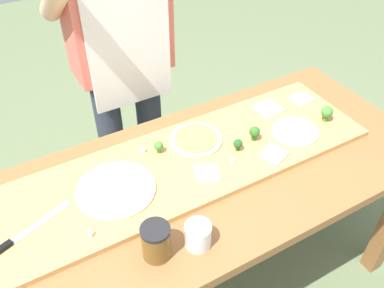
{
  "coord_description": "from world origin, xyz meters",
  "views": [
    {
      "loc": [
        -0.48,
        -0.89,
        1.81
      ],
      "look_at": [
        0.07,
        0.07,
        0.86
      ],
      "focal_mm": 38.79,
      "sensor_mm": 36.0,
      "label": 1
    }
  ],
  "objects": [
    {
      "name": "cheese_crumble_b",
      "position": [
        -0.07,
        0.19,
        0.79
      ],
      "size": [
        0.02,
        0.02,
        0.02
      ],
      "primitive_type": "cube",
      "rotation": [
        0.0,
        0.0,
        1.24
      ],
      "color": "silver",
      "rests_on": "cutting_board"
    },
    {
      "name": "pizza_whole_white_garlic",
      "position": [
        0.49,
        -0.0,
        0.79
      ],
      "size": [
        0.18,
        0.18,
        0.02
      ],
      "color": "beige",
      "rests_on": "cutting_board"
    },
    {
      "name": "broccoli_floret_back_left",
      "position": [
        0.65,
        0.0,
        0.82
      ],
      "size": [
        0.05,
        0.05,
        0.07
      ],
      "color": "#487A23",
      "rests_on": "cutting_board"
    },
    {
      "name": "pizza_slice_far_right",
      "position": [
        0.67,
        0.16,
        0.79
      ],
      "size": [
        0.09,
        0.09,
        0.01
      ],
      "primitive_type": "cube",
      "rotation": [
        0.0,
        0.0,
        0.12
      ],
      "color": "silver",
      "rests_on": "cutting_board"
    },
    {
      "name": "flour_cup",
      "position": [
        -0.09,
        -0.25,
        0.8
      ],
      "size": [
        0.08,
        0.08,
        0.08
      ],
      "color": "white",
      "rests_on": "prep_table"
    },
    {
      "name": "cutting_board",
      "position": [
        -0.0,
        0.07,
        0.77
      ],
      "size": [
        1.51,
        0.42,
        0.02
      ],
      "primitive_type": "cube",
      "color": "tan",
      "rests_on": "prep_table"
    },
    {
      "name": "chefs_knife",
      "position": [
        -0.58,
        0.01,
        0.79
      ],
      "size": [
        0.31,
        0.13,
        0.02
      ],
      "color": "#B7BABF",
      "rests_on": "cutting_board"
    },
    {
      "name": "broccoli_floret_center_right",
      "position": [
        0.33,
        0.05,
        0.82
      ],
      "size": [
        0.04,
        0.04,
        0.06
      ],
      "color": "#366618",
      "rests_on": "cutting_board"
    },
    {
      "name": "pizza_slice_near_right",
      "position": [
        0.5,
        0.17,
        0.79
      ],
      "size": [
        0.1,
        0.1,
        0.01
      ],
      "primitive_type": "cube",
      "rotation": [
        0.0,
        0.0,
        0.05
      ],
      "color": "silver",
      "rests_on": "cutting_board"
    },
    {
      "name": "prep_table",
      "position": [
        0.0,
        0.0,
        0.67
      ],
      "size": [
        1.87,
        0.75,
        0.76
      ],
      "color": "brown",
      "rests_on": "ground"
    },
    {
      "name": "pizza_slice_center",
      "position": [
        0.07,
        -0.03,
        0.79
      ],
      "size": [
        0.1,
        0.1,
        0.01
      ],
      "primitive_type": "cube",
      "rotation": [
        0.0,
        0.0,
        -0.33
      ],
      "color": "silver",
      "rests_on": "cutting_board"
    },
    {
      "name": "broccoli_floret_back_mid",
      "position": [
        -0.02,
        0.16,
        0.81
      ],
      "size": [
        0.03,
        0.03,
        0.05
      ],
      "color": "#487A23",
      "rests_on": "cutting_board"
    },
    {
      "name": "cheese_crumble_a",
      "position": [
        0.19,
        -0.02,
        0.79
      ],
      "size": [
        0.02,
        0.02,
        0.01
      ],
      "primitive_type": "cube",
      "rotation": [
        0.0,
        0.0,
        1.41
      ],
      "color": "silver",
      "rests_on": "cutting_board"
    },
    {
      "name": "sauce_jar",
      "position": [
        -0.22,
        -0.22,
        0.82
      ],
      "size": [
        0.09,
        0.09,
        0.12
      ],
      "color": "brown",
      "rests_on": "prep_table"
    },
    {
      "name": "pizza_whole_cheese_artichoke",
      "position": [
        -0.23,
        0.06,
        0.79
      ],
      "size": [
        0.27,
        0.27,
        0.02
      ],
      "color": "beige",
      "rests_on": "cutting_board"
    },
    {
      "name": "broccoli_floret_front_right",
      "position": [
        0.24,
        0.03,
        0.81
      ],
      "size": [
        0.03,
        0.03,
        0.05
      ],
      "color": "#2C5915",
      "rests_on": "cutting_board"
    },
    {
      "name": "pizza_slice_near_left",
      "position": [
        0.34,
        -0.06,
        0.79
      ],
      "size": [
        0.11,
        0.11,
        0.01
      ],
      "primitive_type": "cube",
      "rotation": [
        0.0,
        0.0,
        0.37
      ],
      "color": "silver",
      "rests_on": "cutting_board"
    },
    {
      "name": "pizza_whole_pesto_green",
      "position": [
        0.13,
        0.15,
        0.79
      ],
      "size": [
        0.2,
        0.2,
        0.02
      ],
      "color": "beige",
      "rests_on": "cutting_board"
    },
    {
      "name": "cheese_crumble_c",
      "position": [
        -0.37,
        -0.08,
        0.79
      ],
      "size": [
        0.02,
        0.02,
        0.02
      ],
      "primitive_type": "cube",
      "rotation": [
        0.0,
        0.0,
        0.64
      ],
      "color": "silver",
      "rests_on": "cutting_board"
    },
    {
      "name": "cook_center",
      "position": [
        0.03,
        0.59,
        1.0
      ],
      "size": [
        0.54,
        0.39,
        1.67
      ],
      "color": "#333847",
      "rests_on": "ground"
    }
  ]
}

